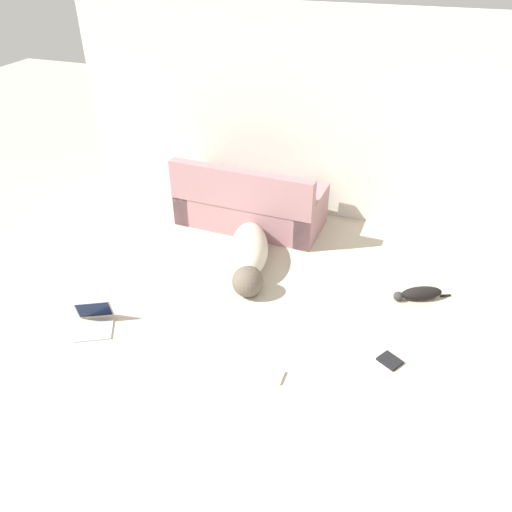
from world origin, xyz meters
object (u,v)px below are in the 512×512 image
at_px(couch, 250,205).
at_px(dog, 249,254).
at_px(book_black, 390,361).
at_px(book_cream, 273,375).
at_px(cat, 419,293).
at_px(laptop_open, 94,318).

distance_m(couch, dog, 0.95).
bearing_deg(book_black, couch, 137.14).
distance_m(dog, book_cream, 1.60).
height_order(couch, cat, couch).
relative_size(cat, book_cream, 3.20).
relative_size(couch, book_black, 7.59).
relative_size(cat, laptop_open, 1.23).
bearing_deg(laptop_open, couch, 44.53).
xyz_separation_m(cat, book_black, (-0.16, -0.98, -0.05)).
relative_size(dog, book_black, 6.11).
height_order(couch, book_cream, couch).
bearing_deg(dog, cat, 73.44).
bearing_deg(book_black, cat, 80.68).
xyz_separation_m(couch, cat, (2.11, -0.83, -0.20)).
xyz_separation_m(laptop_open, book_black, (2.66, 0.45, -0.07)).
bearing_deg(laptop_open, book_black, -18.35).
xyz_separation_m(dog, laptop_open, (-1.03, -1.36, -0.10)).
xyz_separation_m(couch, book_cream, (1.05, -2.30, -0.25)).
bearing_deg(cat, book_black, 54.30).
height_order(laptop_open, book_cream, laptop_open).
height_order(laptop_open, book_black, laptop_open).
xyz_separation_m(laptop_open, book_cream, (1.76, -0.05, -0.07)).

